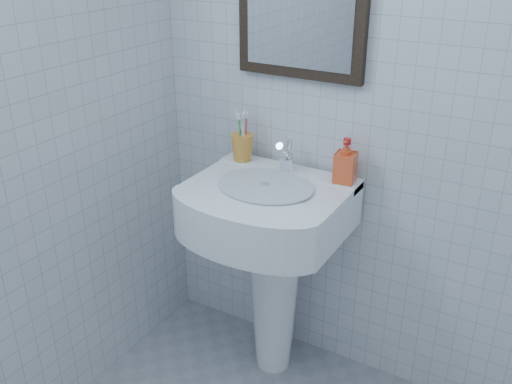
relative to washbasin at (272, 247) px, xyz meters
The scene contains 5 objects.
wall_back 0.84m from the washbasin, 23.30° to the left, with size 2.20×0.02×2.50m, color silver.
washbasin is the anchor object (origin of this frame).
faucet 0.36m from the washbasin, 90.00° to the left, with size 0.05×0.12×0.14m.
toothbrush_cup 0.42m from the washbasin, 149.75° to the left, with size 0.09×0.09×0.11m, color orange, non-canonical shape.
soap_dispenser 0.46m from the washbasin, 29.10° to the left, with size 0.08×0.08×0.17m, color red.
Camera 1 is at (0.43, -0.72, 1.76)m, focal length 40.00 mm.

